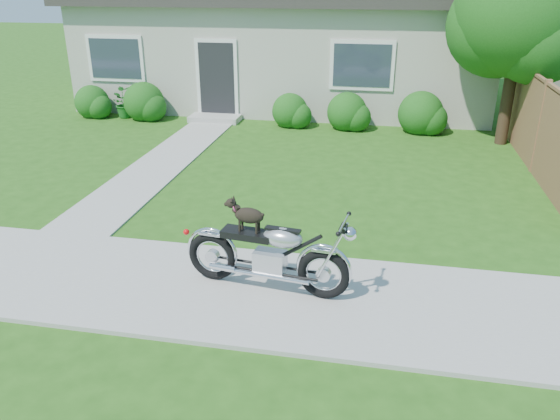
% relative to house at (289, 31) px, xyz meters
% --- Properties ---
extents(ground, '(80.00, 80.00, 0.00)m').
position_rel_house_xyz_m(ground, '(0.00, -11.99, -2.16)').
color(ground, '#235114').
rests_on(ground, ground).
extents(sidewalk, '(24.00, 2.20, 0.04)m').
position_rel_house_xyz_m(sidewalk, '(0.00, -11.99, -2.14)').
color(sidewalk, '#9E9B93').
rests_on(sidewalk, ground).
extents(walkway, '(1.20, 8.00, 0.03)m').
position_rel_house_xyz_m(walkway, '(-1.50, -6.99, -2.14)').
color(walkway, '#9E9B93').
rests_on(walkway, ground).
extents(house, '(12.60, 7.03, 4.50)m').
position_rel_house_xyz_m(house, '(0.00, 0.00, 0.00)').
color(house, beige).
rests_on(house, ground).
extents(fence, '(0.12, 6.62, 1.90)m').
position_rel_house_xyz_m(fence, '(6.30, -6.24, -1.22)').
color(fence, brown).
rests_on(fence, ground).
extents(tree_near, '(2.98, 2.97, 4.56)m').
position_rel_house_xyz_m(tree_near, '(6.13, -4.27, 0.76)').
color(tree_near, '#3D2B1C').
rests_on(tree_near, ground).
extents(shrub_row, '(10.31, 1.16, 1.16)m').
position_rel_house_xyz_m(shrub_row, '(-0.07, -3.49, -1.70)').
color(shrub_row, '#1A5215').
rests_on(shrub_row, ground).
extents(potted_plant_left, '(0.88, 0.81, 0.83)m').
position_rel_house_xyz_m(potted_plant_left, '(-4.21, -3.44, -1.74)').
color(potted_plant_left, '#185D1B').
rests_on(potted_plant_left, ground).
extents(potted_plant_right, '(0.52, 0.52, 0.75)m').
position_rel_house_xyz_m(potted_plant_right, '(0.82, -3.44, -1.78)').
color(potted_plant_right, '#326D1E').
rests_on(potted_plant_right, ground).
extents(motorcycle_with_dog, '(2.22, 0.62, 1.19)m').
position_rel_house_xyz_m(motorcycle_with_dog, '(1.88, -11.92, -1.60)').
color(motorcycle_with_dog, black).
rests_on(motorcycle_with_dog, sidewalk).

